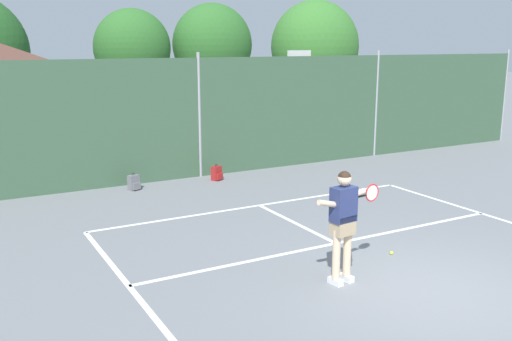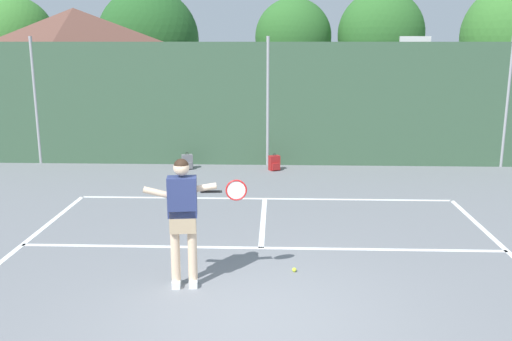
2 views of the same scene
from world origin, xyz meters
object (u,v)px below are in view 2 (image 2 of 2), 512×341
object	(u,v)px
tennis_ball	(294,270)
backpack_red	(274,163)
basketball_hoop	(412,79)
tennis_player	(184,211)
backpack_grey	(187,162)

from	to	relation	value
tennis_ball	backpack_red	size ratio (longest dim) A/B	0.14
basketball_hoop	tennis_player	distance (m)	10.89
basketball_hoop	backpack_red	size ratio (longest dim) A/B	7.67
tennis_ball	basketball_hoop	bearing A→B (deg)	67.31
tennis_ball	backpack_red	world-z (taller)	backpack_red
basketball_hoop	tennis_player	world-z (taller)	basketball_hoop
tennis_player	backpack_red	distance (m)	7.53
basketball_hoop	backpack_red	bearing A→B (deg)	-152.87
backpack_red	backpack_grey	bearing A→B (deg)	178.56
backpack_red	tennis_ball	bearing A→B (deg)	-87.22
tennis_player	backpack_red	xyz separation A→B (m)	(1.23, 7.37, -0.92)
basketball_hoop	tennis_ball	size ratio (longest dim) A/B	53.79
tennis_player	backpack_grey	size ratio (longest dim) A/B	4.01
basketball_hoop	backpack_grey	bearing A→B (deg)	-162.59
tennis_ball	backpack_grey	distance (m)	7.40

